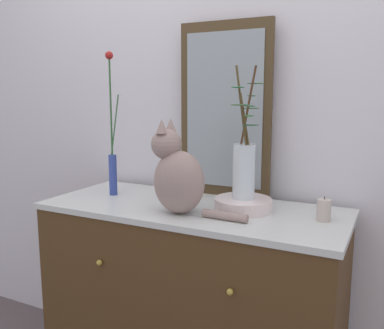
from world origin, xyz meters
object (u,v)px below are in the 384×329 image
Objects in this scene: cat_sitting at (178,175)px; vase_glass_clear at (244,165)px; mirror_leaning at (225,111)px; sideboard at (192,307)px; vase_slim_green at (112,153)px; candle_pillar at (324,210)px; bowl_porcelain at (243,204)px.

cat_sitting is 0.77× the size of vase_glass_clear.
vase_glass_clear reaches higher than cat_sitting.
cat_sitting is at bearing -98.01° from mirror_leaning.
vase_slim_green reaches higher than sideboard.
cat_sitting is at bearing -17.58° from vase_slim_green.
mirror_leaning reaches higher than sideboard.
candle_pillar is (0.54, 0.15, -0.11)m from cat_sitting.
vase_slim_green is (-0.47, -0.23, -0.20)m from mirror_leaning.
vase_glass_clear is (0.64, 0.02, -0.01)m from vase_slim_green.
sideboard is at bearing -169.36° from vase_glass_clear.
bowl_porcelain is (0.64, 0.02, -0.17)m from vase_slim_green.
sideboard is 2.42× the size of vase_glass_clear.
vase_slim_green is at bearing -178.99° from candle_pillar.
mirror_leaning is at bearing 79.61° from sideboard.
mirror_leaning is 0.46m from bowl_porcelain.
sideboard is 0.74m from candle_pillar.
cat_sitting is at bearing -164.52° from candle_pillar.
mirror_leaning is 0.56m from vase_slim_green.
candle_pillar is at bearing 1.01° from vase_slim_green.
sideboard is 13.65× the size of candle_pillar.
candle_pillar reaches higher than sideboard.
vase_glass_clear reaches higher than candle_pillar.
sideboard is 0.63m from cat_sitting.
candle_pillar is at bearing 15.48° from cat_sitting.
cat_sitting is 0.30m from bowl_porcelain.
vase_glass_clear is at bearing 2.04° from vase_slim_green.
mirror_leaning is at bearing 129.77° from bowl_porcelain.
sideboard is at bearing -176.29° from candle_pillar.
vase_glass_clear is (0.22, 0.16, 0.03)m from cat_sitting.
vase_slim_green is at bearing -177.96° from vase_glass_clear.
vase_glass_clear is (0.17, -0.20, -0.21)m from mirror_leaning.
vase_glass_clear is at bearing 35.14° from cat_sitting.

